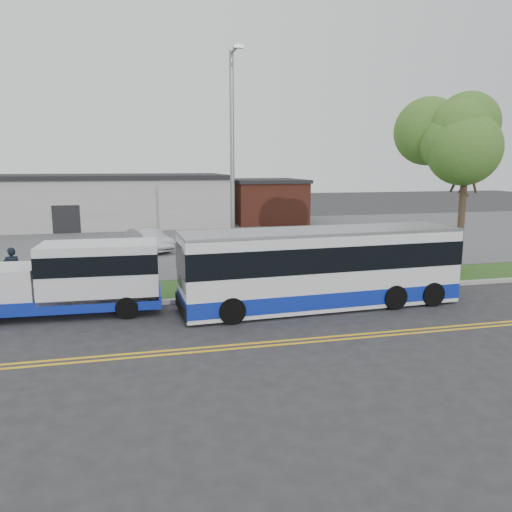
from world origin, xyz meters
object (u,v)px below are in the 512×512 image
object	(u,v)px
pedestrian	(12,270)
transit_bus	(321,268)
tree_east	(467,142)
parked_car_a	(148,240)
shuttle_bus	(82,276)
streetlight_near	(233,164)

from	to	relation	value
pedestrian	transit_bus	bearing A→B (deg)	147.78
tree_east	pedestrian	xyz separation A→B (m)	(-19.86, 1.00, -5.19)
transit_bus	pedestrian	xyz separation A→B (m)	(-11.49, 4.61, -0.44)
parked_car_a	shuttle_bus	bearing A→B (deg)	-129.85
streetlight_near	parked_car_a	xyz separation A→B (m)	(-3.24, 9.88, -4.46)
streetlight_near	pedestrian	distance (m)	9.89
shuttle_bus	parked_car_a	world-z (taller)	shuttle_bus
shuttle_bus	parked_car_a	size ratio (longest dim) A/B	1.62
pedestrian	parked_car_a	distance (m)	10.28
streetlight_near	shuttle_bus	bearing A→B (deg)	-159.80
pedestrian	parked_car_a	xyz separation A→B (m)	(5.61, 8.61, -0.24)
streetlight_near	transit_bus	world-z (taller)	streetlight_near
transit_bus	tree_east	bearing A→B (deg)	20.61
streetlight_near	shuttle_bus	distance (m)	7.35
tree_east	transit_bus	size ratio (longest dim) A/B	0.79
tree_east	streetlight_near	world-z (taller)	streetlight_near
parked_car_a	tree_east	bearing A→B (deg)	-61.63
tree_east	pedestrian	bearing A→B (deg)	177.12
streetlight_near	pedestrian	bearing A→B (deg)	171.82
streetlight_near	pedestrian	world-z (taller)	streetlight_near
tree_east	streetlight_near	size ratio (longest dim) A/B	0.88
streetlight_near	transit_bus	bearing A→B (deg)	-51.76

